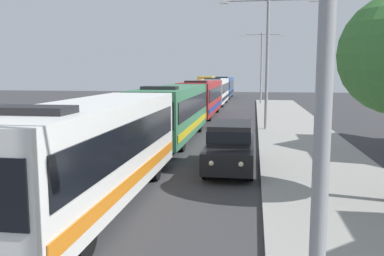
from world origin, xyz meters
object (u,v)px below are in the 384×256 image
at_px(bus_second_in_line, 173,111).
at_px(box_truck_oncoming, 206,85).
at_px(white_suv, 230,144).
at_px(bus_middle, 202,97).
at_px(bus_fourth_in_line, 215,90).
at_px(bus_rear, 223,87).
at_px(bus_lead, 93,149).
at_px(streetlamp_far, 262,61).
at_px(streetlamp_mid, 267,49).

bearing_deg(bus_second_in_line, box_truck_oncoming, 94.15).
bearing_deg(white_suv, bus_middle, 100.33).
distance_m(bus_middle, bus_fourth_in_line, 13.18).
bearing_deg(box_truck_oncoming, bus_second_in_line, -85.85).
bearing_deg(bus_rear, bus_lead, -90.00).
height_order(bus_rear, streetlamp_far, streetlamp_far).
bearing_deg(bus_rear, bus_middle, -90.00).
height_order(bus_rear, box_truck_oncoming, bus_rear).
bearing_deg(streetlamp_mid, bus_rear, 98.71).
xyz_separation_m(bus_fourth_in_line, streetlamp_far, (5.40, 0.95, 3.49)).
xyz_separation_m(white_suv, streetlamp_mid, (1.70, 11.45, 4.33)).
relative_size(bus_rear, streetlamp_far, 1.41).
bearing_deg(streetlamp_mid, white_suv, -98.45).
height_order(bus_lead, box_truck_oncoming, bus_lead).
bearing_deg(bus_fourth_in_line, bus_second_in_line, -90.00).
bearing_deg(bus_middle, bus_second_in_line, -90.00).
height_order(bus_lead, white_suv, bus_lead).
bearing_deg(white_suv, box_truck_oncoming, 97.58).
height_order(bus_rear, streetlamp_mid, streetlamp_mid).
relative_size(bus_middle, bus_fourth_in_line, 1.06).
relative_size(bus_second_in_line, box_truck_oncoming, 1.47).
height_order(white_suv, streetlamp_far, streetlamp_far).
height_order(bus_middle, bus_rear, same).
xyz_separation_m(bus_middle, streetlamp_mid, (5.40, -8.83, 3.67)).
bearing_deg(box_truck_oncoming, white_suv, -82.42).
distance_m(bus_fourth_in_line, bus_rear, 13.21).
distance_m(bus_fourth_in_line, white_suv, 33.67).
distance_m(bus_middle, streetlamp_mid, 10.99).
bearing_deg(bus_lead, streetlamp_mid, 71.97).
distance_m(bus_second_in_line, bus_fourth_in_line, 26.33).
height_order(bus_middle, streetlamp_mid, streetlamp_mid).
relative_size(bus_fourth_in_line, streetlamp_far, 1.39).
bearing_deg(box_truck_oncoming, streetlamp_far, -64.47).
bearing_deg(white_suv, bus_fourth_in_line, 96.31).
bearing_deg(bus_middle, bus_lead, -90.00).
relative_size(bus_second_in_line, streetlamp_mid, 1.38).
relative_size(bus_second_in_line, white_suv, 2.35).
xyz_separation_m(bus_second_in_line, bus_rear, (-0.00, 39.54, -0.00)).
bearing_deg(bus_rear, streetlamp_far, -66.23).
height_order(bus_second_in_line, bus_fourth_in_line, same).
bearing_deg(streetlamp_mid, bus_lead, -108.03).
bearing_deg(bus_rear, bus_fourth_in_line, -90.00).
xyz_separation_m(bus_second_in_line, box_truck_oncoming, (-3.30, 45.50, 0.02)).
relative_size(bus_middle, streetlamp_far, 1.48).
relative_size(bus_second_in_line, streetlamp_far, 1.41).
xyz_separation_m(white_suv, streetlamp_far, (1.70, 34.41, 4.15)).
height_order(white_suv, streetlamp_mid, streetlamp_mid).
bearing_deg(white_suv, streetlamp_mid, 81.55).
height_order(bus_middle, bus_fourth_in_line, same).
relative_size(bus_middle, bus_rear, 1.05).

